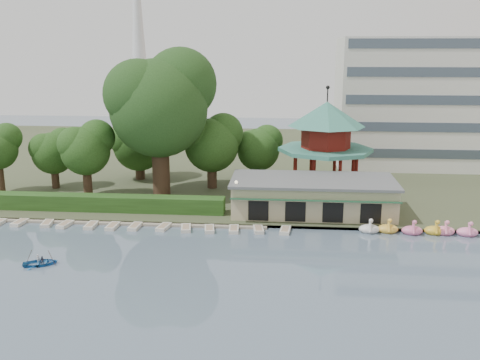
# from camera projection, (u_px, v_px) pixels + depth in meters

# --- Properties ---
(ground_plane) EXTENTS (220.00, 220.00, 0.00)m
(ground_plane) POSITION_uv_depth(u_px,v_px,m) (194.00, 298.00, 41.22)
(ground_plane) COLOR slate
(ground_plane) RESTS_ON ground
(shore) EXTENTS (220.00, 70.00, 0.40)m
(shore) POSITION_uv_depth(u_px,v_px,m) (246.00, 160.00, 91.46)
(shore) COLOR #424930
(shore) RESTS_ON ground
(embankment) EXTENTS (220.00, 0.60, 0.30)m
(embankment) POSITION_uv_depth(u_px,v_px,m) (221.00, 225.00, 57.91)
(embankment) COLOR gray
(embankment) RESTS_ON ground
(dock) EXTENTS (34.00, 1.60, 0.24)m
(dock) POSITION_uv_depth(u_px,v_px,m) (113.00, 222.00, 58.83)
(dock) COLOR gray
(dock) RESTS_ON ground
(boathouse) EXTENTS (18.60, 9.39, 3.90)m
(boathouse) POSITION_uv_depth(u_px,v_px,m) (313.00, 195.00, 61.06)
(boathouse) COLOR tan
(boathouse) RESTS_ON shore
(pavilion) EXTENTS (12.40, 12.40, 13.50)m
(pavilion) POSITION_uv_depth(u_px,v_px,m) (326.00, 137.00, 69.36)
(pavilion) COLOR tan
(pavilion) RESTS_ON shore
(office_building) EXTENTS (38.00, 18.00, 20.00)m
(office_building) POSITION_uv_depth(u_px,v_px,m) (452.00, 107.00, 83.53)
(office_building) COLOR silver
(office_building) RESTS_ON shore
(hedge) EXTENTS (30.00, 2.00, 1.80)m
(hedge) POSITION_uv_depth(u_px,v_px,m) (96.00, 203.00, 61.99)
(hedge) COLOR #264C19
(hedge) RESTS_ON shore
(lamp_post) EXTENTS (0.36, 0.36, 4.28)m
(lamp_post) POSITION_uv_depth(u_px,v_px,m) (236.00, 192.00, 58.67)
(lamp_post) COLOR black
(lamp_post) RESTS_ON shore
(big_tree) EXTENTS (13.49, 12.57, 18.56)m
(big_tree) POSITION_uv_depth(u_px,v_px,m) (160.00, 100.00, 66.25)
(big_tree) COLOR #3A281C
(big_tree) RESTS_ON shore
(small_trees) EXTENTS (39.09, 16.90, 9.99)m
(small_trees) POSITION_uv_depth(u_px,v_px,m) (145.00, 145.00, 71.83)
(small_trees) COLOR #3A281C
(small_trees) RESTS_ON shore
(swan_boats) EXTENTS (12.08, 2.10, 1.92)m
(swan_boats) POSITION_uv_depth(u_px,v_px,m) (419.00, 230.00, 55.40)
(swan_boats) COLOR silver
(swan_boats) RESTS_ON ground
(moored_rowboats) EXTENTS (35.25, 2.77, 0.36)m
(moored_rowboats) POSITION_uv_depth(u_px,v_px,m) (126.00, 226.00, 57.30)
(moored_rowboats) COLOR beige
(moored_rowboats) RESTS_ON ground
(rowboat_with_passengers) EXTENTS (4.97, 4.27, 2.01)m
(rowboat_with_passengers) POSITION_uv_depth(u_px,v_px,m) (40.00, 260.00, 47.42)
(rowboat_with_passengers) COLOR #236EB3
(rowboat_with_passengers) RESTS_ON ground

